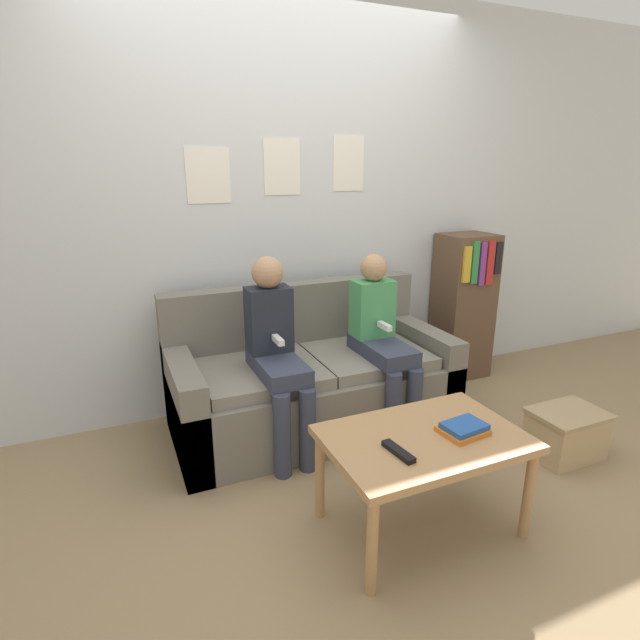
{
  "coord_description": "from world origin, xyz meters",
  "views": [
    {
      "loc": [
        -1.07,
        -2.09,
        1.55
      ],
      "look_at": [
        0.0,
        0.37,
        0.72
      ],
      "focal_mm": 28.0,
      "sensor_mm": 36.0,
      "label": 1
    }
  ],
  "objects_px": {
    "couch": "(311,382)",
    "coffee_table": "(424,447)",
    "person_left": "(276,348)",
    "person_right": "(382,336)",
    "bookshelf": "(463,306)",
    "storage_box": "(566,433)",
    "tv_remote": "(398,451)"
  },
  "relations": [
    {
      "from": "person_left",
      "to": "person_right",
      "type": "relative_size",
      "value": 1.03
    },
    {
      "from": "bookshelf",
      "to": "coffee_table",
      "type": "bearing_deg",
      "value": -133.64
    },
    {
      "from": "tv_remote",
      "to": "storage_box",
      "type": "height_order",
      "value": "tv_remote"
    },
    {
      "from": "person_left",
      "to": "storage_box",
      "type": "relative_size",
      "value": 2.78
    },
    {
      "from": "person_left",
      "to": "couch",
      "type": "bearing_deg",
      "value": 33.63
    },
    {
      "from": "person_right",
      "to": "person_left",
      "type": "bearing_deg",
      "value": 179.47
    },
    {
      "from": "tv_remote",
      "to": "person_right",
      "type": "bearing_deg",
      "value": 56.35
    },
    {
      "from": "coffee_table",
      "to": "person_left",
      "type": "xyz_separation_m",
      "value": [
        -0.36,
        0.87,
        0.21
      ]
    },
    {
      "from": "couch",
      "to": "person_right",
      "type": "height_order",
      "value": "person_right"
    },
    {
      "from": "couch",
      "to": "person_left",
      "type": "height_order",
      "value": "person_left"
    },
    {
      "from": "person_left",
      "to": "person_right",
      "type": "xyz_separation_m",
      "value": [
        0.65,
        -0.01,
        -0.02
      ]
    },
    {
      "from": "person_left",
      "to": "coffee_table",
      "type": "bearing_deg",
      "value": -67.55
    },
    {
      "from": "coffee_table",
      "to": "person_left",
      "type": "distance_m",
      "value": 0.97
    },
    {
      "from": "couch",
      "to": "person_left",
      "type": "bearing_deg",
      "value": -146.37
    },
    {
      "from": "person_left",
      "to": "person_right",
      "type": "distance_m",
      "value": 0.66
    },
    {
      "from": "person_left",
      "to": "tv_remote",
      "type": "distance_m",
      "value": 0.98
    },
    {
      "from": "storage_box",
      "to": "bookshelf",
      "type": "bearing_deg",
      "value": 80.37
    },
    {
      "from": "person_right",
      "to": "tv_remote",
      "type": "height_order",
      "value": "person_right"
    },
    {
      "from": "person_right",
      "to": "tv_remote",
      "type": "distance_m",
      "value": 1.06
    },
    {
      "from": "bookshelf",
      "to": "storage_box",
      "type": "distance_m",
      "value": 1.26
    },
    {
      "from": "coffee_table",
      "to": "bookshelf",
      "type": "relative_size",
      "value": 0.78
    },
    {
      "from": "coffee_table",
      "to": "storage_box",
      "type": "xyz_separation_m",
      "value": [
        1.07,
        0.16,
        -0.27
      ]
    },
    {
      "from": "bookshelf",
      "to": "storage_box",
      "type": "relative_size",
      "value": 2.76
    },
    {
      "from": "tv_remote",
      "to": "storage_box",
      "type": "relative_size",
      "value": 0.44
    },
    {
      "from": "couch",
      "to": "bookshelf",
      "type": "xyz_separation_m",
      "value": [
        1.35,
        0.27,
        0.26
      ]
    },
    {
      "from": "coffee_table",
      "to": "storage_box",
      "type": "distance_m",
      "value": 1.11
    },
    {
      "from": "person_left",
      "to": "person_right",
      "type": "bearing_deg",
      "value": -0.53
    },
    {
      "from": "coffee_table",
      "to": "bookshelf",
      "type": "xyz_separation_m",
      "value": [
        1.27,
        1.33,
        0.14
      ]
    },
    {
      "from": "tv_remote",
      "to": "bookshelf",
      "type": "height_order",
      "value": "bookshelf"
    },
    {
      "from": "couch",
      "to": "coffee_table",
      "type": "relative_size",
      "value": 1.99
    },
    {
      "from": "person_left",
      "to": "bookshelf",
      "type": "distance_m",
      "value": 1.69
    },
    {
      "from": "coffee_table",
      "to": "bookshelf",
      "type": "height_order",
      "value": "bookshelf"
    }
  ]
}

